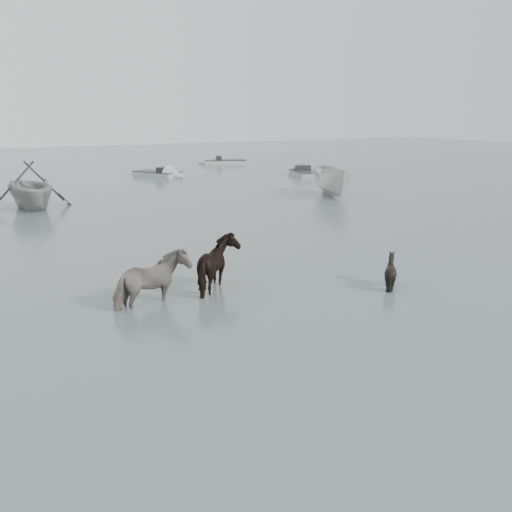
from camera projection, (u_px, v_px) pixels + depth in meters
name	position (u px, v px, depth m)	size (l,w,h in m)	color
ground	(259.00, 291.00, 15.62)	(140.00, 140.00, 0.00)	#495751
pony_pinto	(151.00, 272.00, 14.36)	(0.92, 2.01, 1.70)	black
pony_dark	(220.00, 259.00, 15.63)	(1.68, 1.44, 1.69)	black
pony_black	(391.00, 266.00, 15.93)	(0.92, 1.03, 1.14)	black
rowboat_trail	(30.00, 183.00, 28.51)	(4.19, 4.86, 2.56)	gray
boat_small	(333.00, 179.00, 32.99)	(1.82, 4.84, 1.87)	beige
skiff_port	(305.00, 171.00, 43.10)	(4.82, 1.60, 0.75)	#9A9C99
skiff_mid	(157.00, 171.00, 42.75)	(5.20, 1.60, 0.75)	#A7AAA7
skiff_star	(226.00, 160.00, 52.92)	(5.24, 1.60, 0.75)	#B6B7B2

